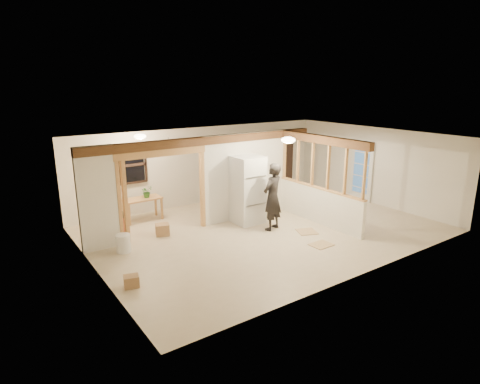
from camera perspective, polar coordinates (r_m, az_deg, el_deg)
floor at (r=11.01m, az=3.56°, el=-5.35°), size 9.00×6.50×0.01m
ceiling at (r=10.40m, az=3.79°, el=7.68°), size 9.00×6.50×0.01m
wall_back at (r=13.27m, az=-5.08°, el=3.83°), size 9.00×0.01×2.50m
wall_front at (r=8.45m, az=17.50°, el=-3.51°), size 9.00×0.01×2.50m
wall_left at (r=8.69m, az=-20.33°, el=-3.24°), size 0.01×6.50×2.50m
wall_right at (r=13.83m, az=18.48°, el=3.57°), size 0.01×6.50×2.50m
partition_left_stub at (r=9.91m, az=-19.63°, el=-0.95°), size 0.90×0.12×2.50m
partition_center at (r=11.69m, az=0.79°, el=2.32°), size 2.80×0.12×2.50m
doorway_frame at (r=10.47m, az=-10.87°, el=-0.34°), size 2.46×0.14×2.20m
header_beam_back at (r=10.84m, az=-4.40°, el=7.34°), size 7.00×0.18×0.22m
header_beam_right at (r=11.20m, az=11.55°, el=7.33°), size 0.18×3.30×0.22m
pony_wall at (r=11.60m, az=11.06°, el=-1.90°), size 0.12×3.20×1.00m
stud_partition at (r=11.32m, az=11.35°, el=3.72°), size 0.14×3.20×1.32m
window_back at (r=12.09m, az=-15.69°, el=3.64°), size 1.12×0.10×1.10m
french_door at (r=14.05m, az=16.91°, el=2.83°), size 0.12×0.86×2.00m
ceiling_dome_main at (r=10.22m, az=6.87°, el=7.36°), size 0.36×0.36×0.16m
ceiling_dome_util at (r=11.17m, az=-14.04°, el=7.68°), size 0.32×0.32×0.14m
hanging_bulb at (r=10.76m, az=-10.09°, el=6.01°), size 0.07×0.07×0.07m
refrigerator at (r=11.27m, az=1.08°, el=0.30°), size 0.79×0.77×1.91m
woman at (r=10.76m, az=4.64°, el=-0.69°), size 0.78×0.64×1.84m
work_table at (r=11.94m, az=-13.63°, el=-2.39°), size 1.07×0.55×0.67m
potted_plant at (r=11.83m, az=-13.13°, el=0.05°), size 0.38×0.35×0.35m
shop_vac at (r=11.03m, az=-16.95°, el=-4.33°), size 0.55×0.55×0.59m
bookshelf at (r=14.85m, az=5.65°, el=4.03°), size 0.99×0.33×1.99m
bucket at (r=9.90m, az=-16.26°, el=-7.02°), size 0.36×0.36×0.43m
box_util_a at (r=10.75m, az=-10.98°, el=-5.26°), size 0.42×0.39×0.30m
box_util_b at (r=10.80m, az=-18.37°, el=-5.83°), size 0.28×0.28×0.25m
box_front at (r=8.31m, az=-15.18°, el=-12.15°), size 0.34×0.30×0.23m
floor_panel_near at (r=10.96m, az=9.46°, el=-5.57°), size 0.64×0.64×0.02m
floor_panel_far at (r=10.17m, az=11.49°, el=-7.35°), size 0.54×0.44×0.02m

